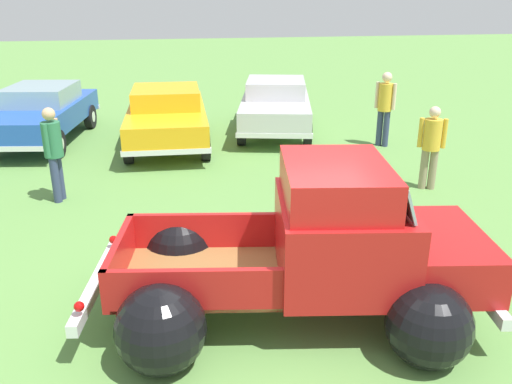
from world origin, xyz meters
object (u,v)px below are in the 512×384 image
Objects in this scene: show_car_0 at (41,112)px; spectator_0 at (53,148)px; spectator_2 at (385,104)px; show_car_1 at (167,115)px; vintage_pickup_truck at (318,258)px; spectator_1 at (431,143)px; show_car_2 at (276,104)px.

show_car_0 is 4.59m from spectator_0.
spectator_0 is at bearing 152.31° from spectator_2.
spectator_0 is at bearing -28.88° from show_car_1.
vintage_pickup_truck is 1.02× the size of show_car_0.
spectator_1 is at bearing -142.56° from spectator_2.
show_car_0 is 2.70× the size of spectator_0.
vintage_pickup_truck is 1.05× the size of show_car_2.
show_car_2 is at bearing 43.24° from spectator_1.
spectator_0 reaches higher than spectator_1.
vintage_pickup_truck is 5.80m from spectator_0.
show_car_2 is (2.97, 0.84, -0.00)m from show_car_1.
show_car_2 is at bearing 89.74° from vintage_pickup_truck.
vintage_pickup_truck is 10.12m from show_car_0.
vintage_pickup_truck reaches higher than show_car_1.
spectator_2 is at bearing 70.31° from vintage_pickup_truck.
vintage_pickup_truck is 1.08× the size of show_car_1.
spectator_0 is 7.85m from spectator_2.
vintage_pickup_truck is 2.62× the size of spectator_2.
show_car_1 is at bearing 73.88° from spectator_0.
spectator_2 reaches higher than spectator_0.
show_car_0 is at bearing 120.81° from spectator_2.
show_car_0 is at bearing -104.27° from show_car_1.
show_car_0 is at bearing 79.31° from spectator_1.
spectator_0 is at bearing 106.20° from spectator_1.
vintage_pickup_truck is at bearing 3.94° from show_car_2.
spectator_0 is at bearing 138.26° from vintage_pickup_truck.
show_car_2 is 6.70m from spectator_0.
show_car_1 and show_car_2 have the same top height.
spectator_2 is (2.37, -1.87, 0.29)m from show_car_2.
spectator_1 is at bearing 9.69° from spectator_0.
vintage_pickup_truck is at bearing 159.67° from spectator_1.
show_car_2 is (6.15, -0.08, -0.00)m from show_car_0.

